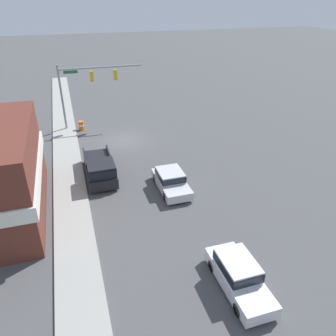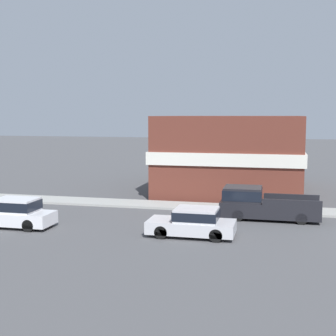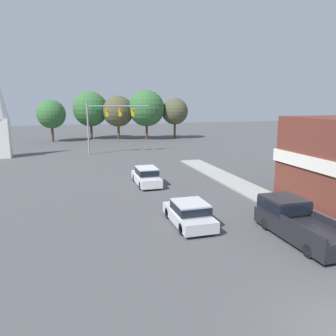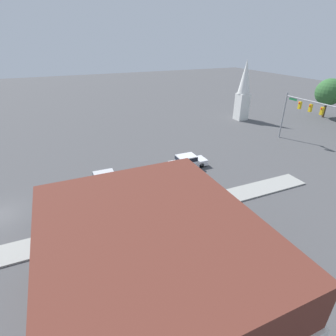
% 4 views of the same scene
% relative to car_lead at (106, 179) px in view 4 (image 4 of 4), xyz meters
% --- Properties ---
extents(far_signal_assembly, '(8.45, 0.49, 7.02)m').
position_rel_car_lead_xyz_m(far_signal_assembly, '(-1.30, 28.45, 4.45)').
color(far_signal_assembly, gray).
rests_on(far_signal_assembly, ground).
extents(car_lead, '(1.95, 4.41, 1.45)m').
position_rel_car_lead_xyz_m(car_lead, '(0.00, 0.00, 0.00)').
color(car_lead, black).
rests_on(car_lead, ground).
extents(car_second_ahead, '(1.77, 4.63, 1.59)m').
position_rel_car_lead_xyz_m(car_second_ahead, '(-0.33, 9.93, 0.07)').
color(car_second_ahead, black).
rests_on(car_second_ahead, ground).
extents(pickup_truck_parked, '(2.13, 5.73, 1.88)m').
position_rel_car_lead_xyz_m(pickup_truck_parked, '(4.87, -3.10, 0.17)').
color(pickup_truck_parked, black).
rests_on(pickup_truck_parked, ground).
extents(corner_brick_building, '(12.82, 11.01, 6.04)m').
position_rel_car_lead_xyz_m(corner_brick_building, '(15.30, -0.44, 2.27)').
color(corner_brick_building, brown).
rests_on(corner_brick_building, ground).
extents(church_steeple, '(2.25, 2.25, 10.98)m').
position_rel_car_lead_xyz_m(church_steeple, '(-15.02, 29.13, 4.99)').
color(church_steeple, white).
rests_on(church_steeple, ground).
extents(backdrop_tree_left_far, '(5.05, 5.05, 7.45)m').
position_rel_car_lead_xyz_m(backdrop_tree_left_far, '(-9.66, 45.29, 4.15)').
color(backdrop_tree_left_far, '#4C3823').
rests_on(backdrop_tree_left_far, ground).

